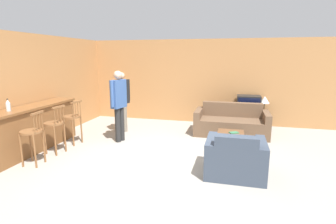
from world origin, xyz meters
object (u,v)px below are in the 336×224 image
object	(u,v)px
couch_far	(231,124)
person_by_counter	(119,102)
coffee_table	(231,136)
tv	(249,103)
table_lamp	(265,100)
bar_chair_far	(72,120)
person_by_window	(122,99)
bar_chair_near	(32,136)
bottle	(8,106)
book_on_table	(234,133)
bar_chair_mid	(55,127)
armchair_near	(235,159)
tv_unit	(248,119)

from	to	relation	value
couch_far	person_by_counter	size ratio (longest dim) A/B	1.10
coffee_table	tv	distance (m)	2.20
table_lamp	person_by_counter	distance (m)	4.17
bar_chair_far	person_by_window	world-z (taller)	person_by_window
bar_chair_far	couch_far	distance (m)	4.08
bar_chair_far	person_by_window	size ratio (longest dim) A/B	0.64
bar_chair_near	bottle	xyz separation A→B (m)	(-0.60, 0.12, 0.54)
bottle	bar_chair_near	bearing A→B (deg)	-11.47
book_on_table	table_lamp	bearing A→B (deg)	67.72
coffee_table	tv	xyz separation A→B (m)	(0.46, 2.11, 0.42)
bar_chair_mid	bar_chair_far	distance (m)	0.65
bar_chair_near	person_by_window	distance (m)	2.66
armchair_near	tv	size ratio (longest dim) A/B	1.53
coffee_table	tv_unit	xyz separation A→B (m)	(0.46, 2.11, -0.06)
bar_chair_far	person_by_counter	xyz separation A→B (m)	(1.00, 0.46, 0.41)
couch_far	bar_chair_mid	bearing A→B (deg)	-147.04
bar_chair_mid	person_by_counter	size ratio (longest dim) A/B	0.61
bar_chair_mid	bottle	distance (m)	0.97
bar_chair_far	tv_unit	bearing A→B (deg)	32.05
tv_unit	tv	world-z (taller)	tv
bottle	table_lamp	bearing A→B (deg)	36.10
bar_chair_mid	tv	size ratio (longest dim) A/B	1.58
bar_chair_mid	person_by_counter	world-z (taller)	person_by_counter
tv	book_on_table	xyz separation A→B (m)	(-0.39, -2.02, -0.35)
bar_chair_mid	tv_unit	size ratio (longest dim) A/B	0.89
bar_chair_mid	armchair_near	xyz separation A→B (m)	(3.79, -0.18, -0.28)
bar_chair_near	coffee_table	bearing A→B (deg)	25.84
bar_chair_far	armchair_near	size ratio (longest dim) A/B	1.04
person_by_window	person_by_counter	bearing A→B (deg)	-71.44
coffee_table	person_by_counter	distance (m)	2.76
bar_chair_near	person_by_counter	bearing A→B (deg)	60.37
coffee_table	book_on_table	xyz separation A→B (m)	(0.07, 0.09, 0.07)
book_on_table	table_lamp	xyz separation A→B (m)	(0.83, 2.02, 0.45)
person_by_counter	tv	bearing A→B (deg)	34.16
coffee_table	person_by_window	size ratio (longest dim) A/B	0.51
coffee_table	table_lamp	size ratio (longest dim) A/B	1.94
bar_chair_near	tv	xyz separation A→B (m)	(4.14, 3.89, 0.15)
book_on_table	person_by_window	distance (m)	3.12
tv_unit	person_by_window	distance (m)	3.72
person_by_counter	tv_unit	bearing A→B (deg)	34.20
table_lamp	tv	bearing A→B (deg)	-179.61
armchair_near	person_by_window	distance (m)	3.72
tv	book_on_table	distance (m)	2.08
armchair_near	bar_chair_far	bearing A→B (deg)	167.69
couch_far	person_by_window	world-z (taller)	person_by_window
bar_chair_mid	coffee_table	world-z (taller)	bar_chair_mid
bottle	book_on_table	world-z (taller)	bottle
armchair_near	tv_unit	distance (m)	3.44
bar_chair_far	couch_far	xyz separation A→B (m)	(3.68, 1.74, -0.29)
bar_chair_near	armchair_near	size ratio (longest dim) A/B	1.04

